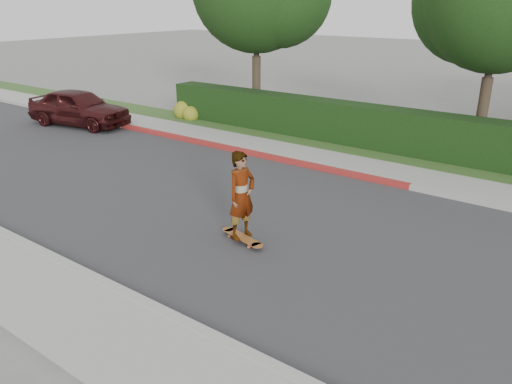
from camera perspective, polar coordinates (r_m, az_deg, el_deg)
ground at (r=11.27m, az=5.12°, el=-4.58°), size 120.00×120.00×0.00m
road at (r=11.27m, az=5.12°, el=-4.56°), size 60.00×8.00×0.01m
curb_near at (r=8.46m, az=-10.04°, el=-13.78°), size 60.00×0.20×0.15m
sidewalk_near at (r=8.01m, az=-14.85°, el=-16.61°), size 60.00×1.60×0.12m
curb_far at (r=14.66m, az=13.57°, el=1.38°), size 60.00×0.20×0.15m
curb_red_section at (r=17.08m, az=-1.97°, el=4.78°), size 12.00×0.21×0.15m
sidewalk_far at (r=15.46m, az=14.91°, el=2.22°), size 60.00×1.60×0.12m
planting_strip at (r=16.90m, az=16.97°, el=3.57°), size 60.00×1.60×0.10m
hedge at (r=18.39m, az=9.05°, el=7.87°), size 15.00×1.00×1.50m
flowering_shrub at (r=22.17m, az=-8.00°, el=9.06°), size 1.40×1.00×0.90m
skateboard at (r=10.74m, az=-1.59°, el=-5.21°), size 1.28×0.54×0.12m
skateboarder at (r=10.35m, az=-1.64°, el=-0.40°), size 0.54×0.75×1.90m
car_maroon at (r=22.04m, az=-19.60°, el=9.10°), size 4.67×2.57×1.51m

